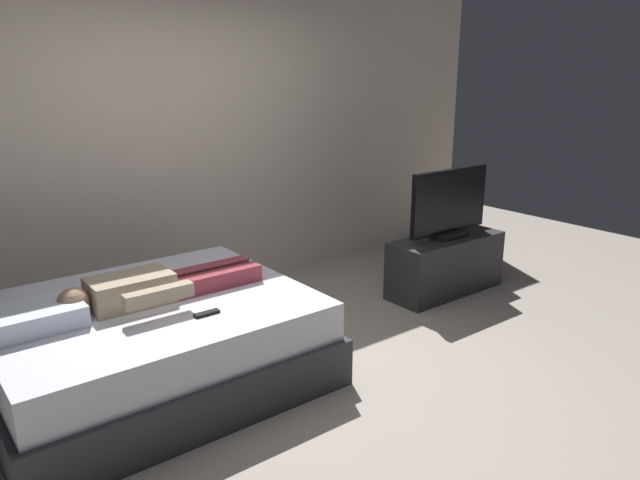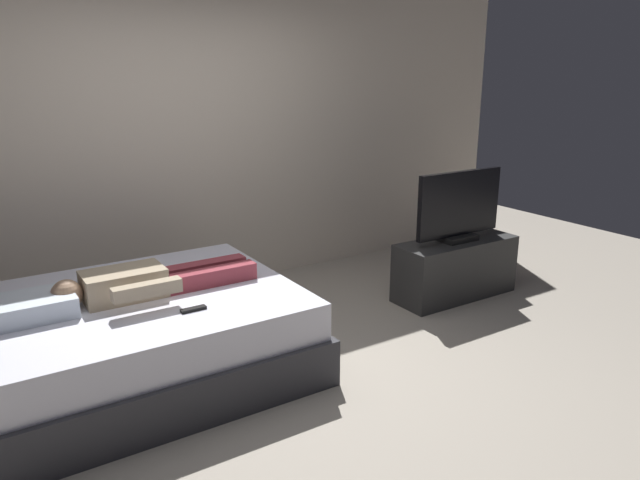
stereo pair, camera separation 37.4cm
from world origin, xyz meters
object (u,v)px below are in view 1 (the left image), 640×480
at_px(tv_stand, 445,265).
at_px(bed, 152,342).
at_px(pillow, 36,318).
at_px(remote, 207,313).
at_px(tv, 449,205).
at_px(person, 152,287).

bearing_deg(tv_stand, bed, 178.14).
bearing_deg(pillow, remote, -26.66).
distance_m(bed, tv, 2.69).
bearing_deg(tv_stand, tv, -165.96).
bearing_deg(tv, person, 178.21).
bearing_deg(person, tv_stand, -1.79).
bearing_deg(tv, bed, 178.14).
distance_m(remote, tv, 2.49).
relative_size(pillow, tv_stand, 0.44).
relative_size(pillow, tv, 0.55).
bearing_deg(pillow, tv, -1.50).
relative_size(remote, tv, 0.17).
distance_m(bed, person, 0.36).
xyz_separation_m(bed, tv_stand, (2.64, -0.09, -0.01)).
xyz_separation_m(pillow, remote, (0.81, -0.41, -0.05)).
distance_m(person, tv_stand, 2.64).
bearing_deg(person, bed, 171.71).
distance_m(bed, remote, 0.53).
bearing_deg(remote, pillow, 153.34).
bearing_deg(bed, remote, -66.25).
bearing_deg(bed, pillow, -180.00).
relative_size(pillow, remote, 3.20).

